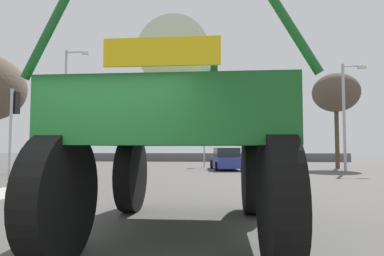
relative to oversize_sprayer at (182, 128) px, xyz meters
The scene contains 10 objects.
ground_plane 14.64m from the oversize_sprayer, 93.60° to the left, with size 120.00×120.00×0.00m, color #4C4947.
oversize_sprayer is the anchor object (origin of this frame).
sedan_ahead 17.10m from the oversize_sprayer, 85.31° to the left, with size 2.29×4.28×1.52m.
traffic_signal_near_left 9.29m from the oversize_sprayer, 140.10° to the left, with size 0.24×0.54×3.79m.
traffic_signal_near_right 6.95m from the oversize_sprayer, 59.19° to the left, with size 0.24×0.54×3.74m.
traffic_signal_far_left 19.89m from the oversize_sprayer, 90.66° to the left, with size 0.24×0.55×3.39m.
streetlight_far_left 18.41m from the oversize_sprayer, 121.29° to the left, with size 1.69×0.24×8.25m.
streetlight_far_right 18.31m from the oversize_sprayer, 59.97° to the left, with size 1.55×0.24×7.01m.
bare_tree_right 21.53m from the oversize_sprayer, 62.98° to the left, with size 3.40×3.40×7.08m.
roadside_barrier 29.77m from the oversize_sprayer, 91.76° to the left, with size 31.58×0.24×0.90m, color #59595B.
Camera 1 is at (1.54, -2.67, 1.58)m, focal length 30.89 mm.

